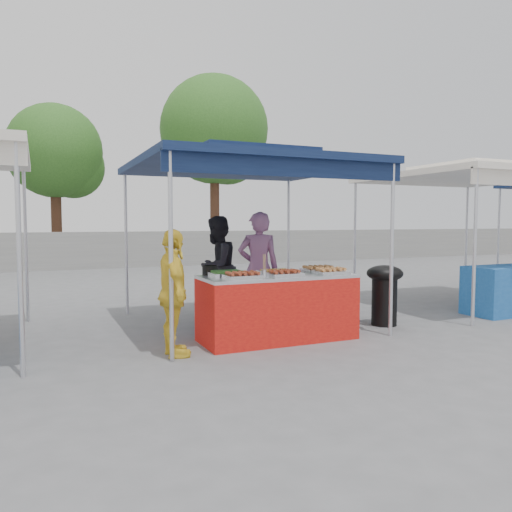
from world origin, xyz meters
name	(u,v)px	position (x,y,z in m)	size (l,w,h in m)	color
ground_plane	(274,338)	(0.00, 0.00, 0.00)	(80.00, 80.00, 0.00)	slate
back_wall	(131,250)	(0.00, 11.00, 0.60)	(40.00, 0.25, 1.20)	gray
main_canopy	(246,165)	(0.00, 0.97, 2.37)	(3.20, 3.20, 2.57)	silver
neighbor_stall_right	(489,218)	(4.50, 0.57, 1.60)	(3.20, 3.20, 2.57)	silver
tree_1	(59,156)	(-2.05, 13.37, 3.88)	(3.38, 3.30, 5.67)	#472A1B
tree_2	(217,135)	(3.66, 12.67, 4.89)	(4.15, 4.15, 7.14)	#472A1B
vendor_table	(278,307)	(0.00, -0.10, 0.43)	(2.00, 0.80, 0.85)	red
food_tray_fl	(242,276)	(-0.59, -0.34, 0.88)	(0.42, 0.30, 0.07)	silver
food_tray_fm	(285,274)	(-0.02, -0.34, 0.88)	(0.42, 0.30, 0.07)	silver
food_tray_fr	(331,272)	(0.65, -0.34, 0.88)	(0.42, 0.30, 0.07)	silver
food_tray_bl	(227,274)	(-0.66, 0.00, 0.88)	(0.42, 0.30, 0.07)	silver
food_tray_bm	(275,272)	(0.00, -0.02, 0.88)	(0.42, 0.30, 0.07)	silver
food_tray_br	(318,270)	(0.67, 0.00, 0.88)	(0.42, 0.30, 0.07)	silver
cooking_pot	(210,270)	(-0.80, 0.25, 0.91)	(0.21, 0.21, 0.12)	black
skewer_cup	(264,273)	(-0.25, -0.23, 0.90)	(0.07, 0.07, 0.09)	silver
wok_burner	(385,289)	(1.86, 0.09, 0.53)	(0.54, 0.54, 0.90)	black
crate_left	(228,320)	(-0.42, 0.60, 0.17)	(0.56, 0.39, 0.33)	#153FB2
crate_right	(272,316)	(0.26, 0.62, 0.17)	(0.55, 0.39, 0.33)	#153FB2
crate_stacked	(272,294)	(0.26, 0.62, 0.48)	(0.51, 0.36, 0.31)	#153FB2
vendor_woman	(258,268)	(0.18, 0.91, 0.84)	(0.61, 0.40, 1.68)	#97608C
helper_man	(217,267)	(-0.22, 1.65, 0.81)	(0.79, 0.62, 1.63)	black
customer_person	(173,293)	(-1.44, -0.35, 0.73)	(0.85, 0.36, 1.46)	yellow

